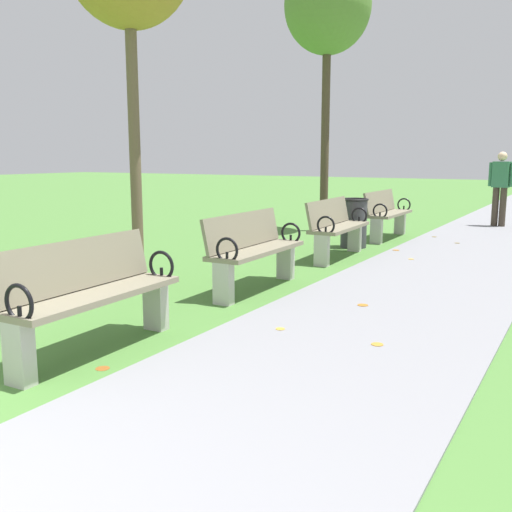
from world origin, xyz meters
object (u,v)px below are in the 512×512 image
object	(u,v)px
park_bench_4	(337,227)
pedestrian_walking	(501,185)
trash_bin	(354,223)
park_bench_5	(387,213)
park_bench_3	(253,249)
tree_2	(328,8)
park_bench_2	(90,293)

from	to	relation	value
park_bench_4	pedestrian_walking	world-z (taller)	pedestrian_walking
park_bench_4	trash_bin	xyz separation A→B (m)	(-0.15, 1.13, -0.06)
park_bench_4	pedestrian_walking	bearing A→B (deg)	73.99
pedestrian_walking	park_bench_5	bearing A→B (deg)	-117.51
park_bench_3	pedestrian_walking	distance (m)	8.15
park_bench_3	park_bench_4	distance (m)	2.50
park_bench_4	tree_2	bearing A→B (deg)	117.05
park_bench_2	park_bench_4	world-z (taller)	same
park_bench_3	park_bench_4	world-z (taller)	same
park_bench_2	pedestrian_walking	bearing A→B (deg)	81.50
park_bench_3	park_bench_5	size ratio (longest dim) A/B	1.00
park_bench_4	park_bench_5	world-z (taller)	same
park_bench_4	trash_bin	world-z (taller)	park_bench_4
park_bench_5	park_bench_2	bearing A→B (deg)	-90.00
tree_2	trash_bin	size ratio (longest dim) A/B	6.45
park_bench_4	tree_2	xyz separation A→B (m)	(-1.50, 2.93, 3.94)
park_bench_5	tree_2	world-z (taller)	tree_2
park_bench_3	tree_2	bearing A→B (deg)	105.40
park_bench_2	park_bench_3	bearing A→B (deg)	90.00
park_bench_3	pedestrian_walking	bearing A→B (deg)	78.86
trash_bin	park_bench_5	bearing A→B (deg)	83.70
park_bench_3	trash_bin	bearing A→B (deg)	92.32
trash_bin	park_bench_3	bearing A→B (deg)	-87.68
park_bench_4	park_bench_5	bearing A→B (deg)	90.00
park_bench_4	pedestrian_walking	xyz separation A→B (m)	(1.57, 5.48, 0.44)
park_bench_4	park_bench_5	size ratio (longest dim) A/B	1.01
park_bench_3	park_bench_2	bearing A→B (deg)	-90.00
park_bench_5	pedestrian_walking	size ratio (longest dim) A/B	0.99
tree_2	pedestrian_walking	bearing A→B (deg)	39.70
tree_2	trash_bin	xyz separation A→B (m)	(1.35, -1.80, -4.01)
trash_bin	park_bench_2	bearing A→B (deg)	-88.63
park_bench_3	trash_bin	size ratio (longest dim) A/B	1.92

